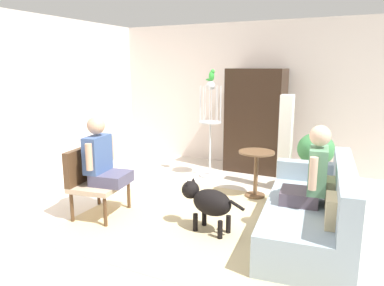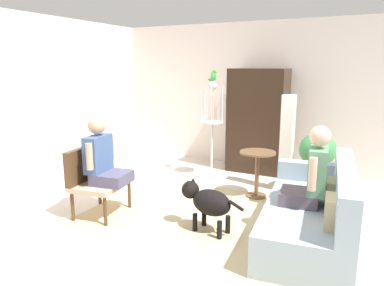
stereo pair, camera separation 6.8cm
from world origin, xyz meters
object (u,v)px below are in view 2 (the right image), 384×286
Objects in this scene: person_on_couch at (312,174)px; bird_cage_stand at (212,132)px; dog at (208,201)px; potted_plant at (317,154)px; column_lamp at (287,144)px; person_on_armchair at (103,158)px; parrot at (213,75)px; armoire_cabinet at (258,121)px; couch at (314,214)px; armchair at (93,175)px; round_end_table at (257,167)px.

bird_cage_stand reaches higher than person_on_couch.
bird_cage_stand is (-0.82, 1.95, 0.42)m from dog.
column_lamp is (-0.43, -0.11, 0.13)m from potted_plant.
parrot reaches higher than person_on_armchair.
dog is 0.44× the size of armoire_cabinet.
dog is (-1.05, -0.29, -0.38)m from person_on_couch.
couch is at bearing 40.39° from person_on_couch.
dog is at bearing -164.39° from person_on_couch.
armchair is at bearing -169.49° from person_on_couch.
round_end_table is 1.21m from bird_cage_stand.
column_lamp reaches higher than person_on_couch.
dog is at bearing -97.08° from round_end_table.
column_lamp is 0.80× the size of armoire_cabinet.
dog is 2.11m from potted_plant.
round_end_table is 0.61m from column_lamp.
column_lamp is (0.30, 0.46, 0.27)m from round_end_table.
couch is 0.45m from person_on_couch.
dog is at bearing 6.62° from person_on_armchair.
column_lamp reaches higher than armchair.
couch is 1.12× the size of armoire_cabinet.
dog is 4.23× the size of parrot.
armoire_cabinet is (-1.35, 2.31, 0.61)m from couch.
bird_cage_stand is 8.50× the size of parrot.
armchair reaches higher than dog.
couch is 3.02× the size of round_end_table.
column_lamp is (0.46, 1.79, 0.36)m from dog.
dog is at bearing -67.66° from parrot.
column_lamp is at bearing 113.62° from couch.
person_on_couch reaches higher than couch.
couch is 1.61m from potted_plant.
bird_cage_stand is at bearing -129.67° from armoire_cabinet.
dog is (1.50, 0.18, -0.14)m from armchair.
parrot is at bearing -128.88° from armoire_cabinet.
bird_cage_stand reaches higher than couch.
armoire_cabinet is at bearing 120.27° from couch.
person_on_armchair is 1.41m from dog.
parrot reaches higher than column_lamp.
column_lamp is at bearing 111.65° from person_on_couch.
potted_plant is at bearing 42.61° from person_on_armchair.
column_lamp is at bearing -7.39° from parrot.
person_on_couch is 0.96× the size of potted_plant.
armoire_cabinet is (0.57, 0.69, 0.13)m from bird_cage_stand.
person_on_couch is 1.28× the size of round_end_table.
round_end_table is at bearing -72.57° from armoire_cabinet.
armoire_cabinet reaches higher than parrot.
couch is 2.36× the size of armchair.
round_end_table is 0.75× the size of potted_plant.
parrot is (0.70, 2.13, 1.20)m from armchair.
armoire_cabinet reaches higher than person_on_couch.
dog is at bearing -84.63° from armoire_cabinet.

